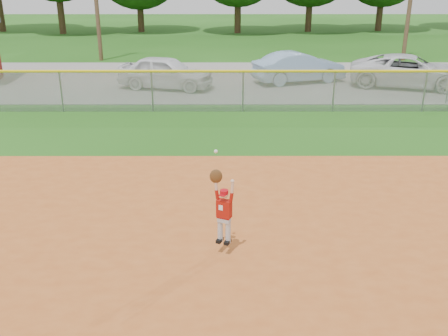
# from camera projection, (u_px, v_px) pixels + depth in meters

# --- Properties ---
(ground) EXTENTS (120.00, 120.00, 0.00)m
(ground) POSITION_uv_depth(u_px,v_px,m) (262.00, 249.00, 9.22)
(ground) COLOR #1F5413
(ground) RESTS_ON ground
(parking_strip) EXTENTS (44.00, 10.00, 0.03)m
(parking_strip) POSITION_uv_depth(u_px,v_px,m) (238.00, 80.00, 24.13)
(parking_strip) COLOR slate
(parking_strip) RESTS_ON ground
(car_white_a) EXTENTS (4.47, 2.67, 1.43)m
(car_white_a) POSITION_uv_depth(u_px,v_px,m) (166.00, 72.00, 21.96)
(car_white_a) COLOR white
(car_white_a) RESTS_ON parking_strip
(car_blue) EXTENTS (4.50, 2.81, 1.40)m
(car_blue) POSITION_uv_depth(u_px,v_px,m) (299.00, 67.00, 23.24)
(car_blue) COLOR #85A5C7
(car_blue) RESTS_ON parking_strip
(car_white_b) EXTENTS (5.61, 3.84, 1.43)m
(car_white_b) POSITION_uv_depth(u_px,v_px,m) (410.00, 71.00, 22.23)
(car_white_b) COLOR silver
(car_white_b) RESTS_ON parking_strip
(outfield_fence) EXTENTS (40.06, 0.10, 1.55)m
(outfield_fence) POSITION_uv_depth(u_px,v_px,m) (243.00, 88.00, 18.23)
(outfield_fence) COLOR gray
(outfield_fence) RESTS_ON ground
(ballplayer) EXTENTS (0.45, 0.30, 1.74)m
(ballplayer) POSITION_uv_depth(u_px,v_px,m) (223.00, 207.00, 8.73)
(ballplayer) COLOR silver
(ballplayer) RESTS_ON ground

